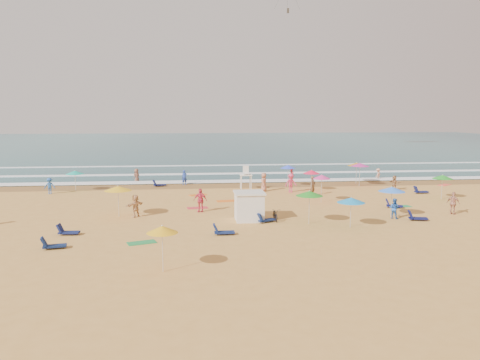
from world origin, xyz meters
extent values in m
plane|color=gold|center=(0.00, 0.00, 0.00)|extent=(220.00, 220.00, 0.00)
cube|color=#0C4756|center=(0.00, 84.00, 0.00)|extent=(220.00, 140.00, 0.18)
plane|color=olive|center=(0.00, 12.50, 0.01)|extent=(220.00, 220.00, 0.00)
cube|color=white|center=(0.00, 15.00, 0.10)|extent=(200.00, 2.20, 0.05)
cube|color=white|center=(0.00, 22.00, 0.10)|extent=(200.00, 1.60, 0.05)
cube|color=white|center=(0.00, 32.00, 0.10)|extent=(200.00, 1.20, 0.05)
cube|color=silver|center=(0.65, -4.61, 1.00)|extent=(2.00, 2.00, 2.00)
cube|color=silver|center=(0.65, -4.61, 2.06)|extent=(2.20, 2.20, 0.12)
imported|color=black|center=(2.55, -4.91, 0.46)|extent=(0.66, 1.75, 0.91)
cone|color=#E9338E|center=(7.89, 1.82, 2.28)|extent=(1.56, 1.56, 0.35)
cone|color=#F0AE14|center=(-4.99, -15.49, 2.16)|extent=(1.55, 1.55, 0.35)
cone|color=#377CFB|center=(11.49, -4.66, 2.15)|extent=(1.98, 1.98, 0.35)
cone|color=#FF1A47|center=(8.55, 7.94, 1.96)|extent=(1.68, 1.68, 0.35)
cone|color=yellow|center=(-9.09, -2.40, 2.19)|extent=(2.05, 2.05, 0.35)
cone|color=orange|center=(14.88, 12.40, 2.19)|extent=(1.98, 1.98, 0.35)
cone|color=#15AF9B|center=(-15.30, 10.28, 1.92)|extent=(1.80, 1.80, 0.35)
cone|color=green|center=(19.31, 2.15, 2.07)|extent=(1.82, 1.82, 0.35)
cone|color=#C72C8F|center=(14.56, 10.50, 2.35)|extent=(1.96, 1.96, 0.35)
cone|color=#1889D1|center=(7.33, -7.52, 1.92)|extent=(1.91, 1.91, 0.35)
cone|color=#249021|center=(4.74, -6.19, 2.20)|extent=(1.92, 1.92, 0.35)
cone|color=#3653F6|center=(6.74, 10.84, 2.19)|extent=(1.63, 1.63, 0.35)
cube|color=#0E1E49|center=(-11.49, -10.79, 0.17)|extent=(1.39, 0.81, 0.34)
cube|color=#0F194C|center=(-11.47, -7.64, 0.17)|extent=(1.34, 0.65, 0.34)
cube|color=#0F1E4C|center=(1.79, -5.43, 0.17)|extent=(1.42, 1.02, 0.34)
cube|color=#101F52|center=(-1.46, -8.65, 0.17)|extent=(1.30, 0.56, 0.34)
cube|color=#0E1246|center=(13.00, -6.02, 0.17)|extent=(1.39, 0.84, 0.34)
cube|color=#0E1248|center=(13.28, -1.33, 0.17)|extent=(1.41, 0.98, 0.34)
cube|color=#0F174E|center=(18.98, 5.28, 0.17)|extent=(1.31, 0.58, 0.34)
cube|color=#0D1445|center=(-6.98, 12.50, 0.17)|extent=(1.41, 0.94, 0.34)
cube|color=#228841|center=(-6.60, -10.04, 0.01)|extent=(1.89, 1.36, 0.03)
cube|color=orange|center=(-0.47, 3.19, 0.01)|extent=(1.80, 1.08, 0.03)
cube|color=red|center=(-3.09, 0.31, 0.01)|extent=(1.81, 1.10, 0.03)
cube|color=orange|center=(-2.97, 6.61, 0.01)|extent=(1.90, 1.44, 0.03)
cube|color=#238E4B|center=(14.05, -0.81, 0.01)|extent=(1.80, 1.07, 0.03)
cube|color=#F34B39|center=(24.20, 10.32, 0.01)|extent=(1.89, 1.68, 0.03)
imported|color=#E33862|center=(6.31, 7.28, 0.95)|extent=(1.35, 0.96, 1.90)
imported|color=#B66F54|center=(3.72, 8.23, 0.95)|extent=(0.85, 1.06, 1.89)
imported|color=#AB7B4F|center=(17.19, 7.55, 0.76)|extent=(1.09, 1.45, 1.52)
imported|color=red|center=(8.22, 16.08, 0.58)|extent=(0.82, 0.94, 1.66)
imported|color=blue|center=(11.51, -5.14, 0.77)|extent=(0.94, 0.93, 1.53)
imported|color=tan|center=(-7.80, -2.62, 0.86)|extent=(1.48, 1.49, 1.72)
imported|color=#233FA7|center=(-4.34, 13.40, 0.82)|extent=(0.67, 0.52, 1.63)
imported|color=brown|center=(-9.90, 16.52, 0.64)|extent=(1.01, 1.02, 1.78)
imported|color=brown|center=(8.03, 5.28, 0.93)|extent=(0.78, 0.81, 1.87)
imported|color=#DD3753|center=(-2.88, -1.26, 0.94)|extent=(1.19, 0.79, 1.89)
imported|color=tan|center=(18.69, 15.46, 0.54)|extent=(1.13, 1.14, 1.58)
imported|color=tan|center=(16.71, -4.23, 0.88)|extent=(0.96, 1.09, 1.77)
imported|color=#2459AB|center=(-17.39, 8.77, 0.80)|extent=(1.12, 0.78, 1.59)
cube|color=#3F3326|center=(15.56, 55.16, 27.73)|extent=(0.40, 0.30, 0.90)
camera|label=1|loc=(-3.49, -38.08, 7.75)|focal=35.00mm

